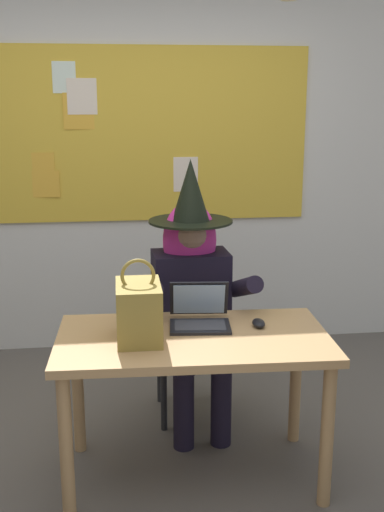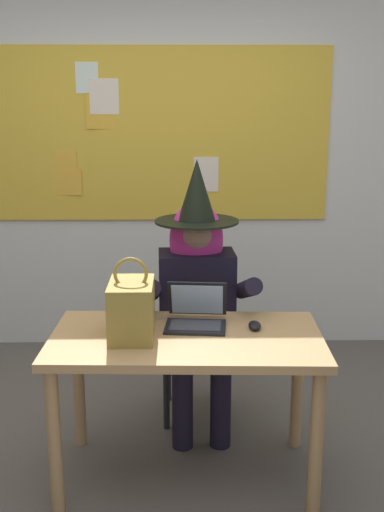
{
  "view_description": "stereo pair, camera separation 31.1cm",
  "coord_description": "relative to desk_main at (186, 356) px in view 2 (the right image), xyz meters",
  "views": [
    {
      "loc": [
        -0.15,
        -2.59,
        1.79
      ],
      "look_at": [
        0.21,
        0.41,
        1.03
      ],
      "focal_mm": 43.74,
      "sensor_mm": 36.0,
      "label": 1
    },
    {
      "loc": [
        0.16,
        -2.61,
        1.79
      ],
      "look_at": [
        0.21,
        0.41,
        1.03
      ],
      "focal_mm": 43.74,
      "sensor_mm": 36.0,
      "label": 2
    }
  ],
  "objects": [
    {
      "name": "ground_plane",
      "position": [
        -0.18,
        -0.1,
        -0.63
      ],
      "size": [
        24.0,
        24.0,
        0.0
      ],
      "primitive_type": "plane",
      "color": "#5B544C"
    },
    {
      "name": "wall_back_bulletin",
      "position": [
        -0.18,
        1.77,
        0.79
      ],
      "size": [
        5.66,
        1.96,
        2.8
      ],
      "color": "silver",
      "rests_on": "ground"
    },
    {
      "name": "desk_main",
      "position": [
        0.0,
        0.0,
        0.0
      ],
      "size": [
        1.28,
        0.72,
        0.73
      ],
      "rotation": [
        0.0,
        0.0,
        -0.03
      ],
      "color": "tan",
      "rests_on": "ground"
    },
    {
      "name": "chair_at_desk",
      "position": [
        0.06,
        0.7,
        -0.12
      ],
      "size": [
        0.42,
        0.42,
        0.9
      ],
      "rotation": [
        0.0,
        0.0,
        -1.58
      ],
      "color": "black",
      "rests_on": "ground"
    },
    {
      "name": "person_costumed",
      "position": [
        0.07,
        0.58,
        0.17
      ],
      "size": [
        0.61,
        0.71,
        1.48
      ],
      "rotation": [
        0.0,
        0.0,
        -1.52
      ],
      "color": "black",
      "rests_on": "ground"
    },
    {
      "name": "laptop",
      "position": [
        0.05,
        0.14,
        0.15
      ],
      "size": [
        0.31,
        0.3,
        0.2
      ],
      "rotation": [
        0.0,
        0.0,
        -0.09
      ],
      "color": "black",
      "rests_on": "desk_main"
    },
    {
      "name": "computer_mouse",
      "position": [
        0.33,
        0.08,
        0.12
      ],
      "size": [
        0.06,
        0.11,
        0.03
      ],
      "primitive_type": "ellipsoid",
      "rotation": [
        0.0,
        0.0,
        -0.04
      ],
      "color": "black",
      "rests_on": "desk_main"
    },
    {
      "name": "handbag",
      "position": [
        -0.25,
        -0.01,
        0.24
      ],
      "size": [
        0.2,
        0.3,
        0.38
      ],
      "rotation": [
        0.0,
        0.0,
        0.12
      ],
      "color": "olive",
      "rests_on": "desk_main"
    }
  ]
}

